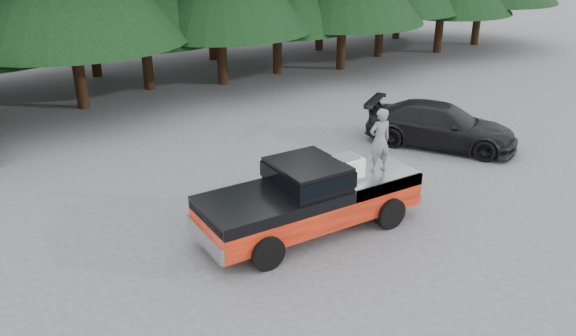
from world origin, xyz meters
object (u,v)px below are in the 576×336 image
pickup_truck (310,207)px  air_compressor (346,168)px  man_on_bed (380,140)px  parked_car (441,125)px

pickup_truck → air_compressor: air_compressor is taller
man_on_bed → parked_car: 6.35m
air_compressor → parked_car: (6.47, 2.87, -0.83)m
pickup_truck → parked_car: parked_car is taller
parked_car → man_on_bed: bearing=174.2°
parked_car → air_compressor: bearing=169.8°
man_on_bed → parked_car: bearing=-144.5°
man_on_bed → parked_car: size_ratio=0.33×
air_compressor → pickup_truck: bearing=167.2°
pickup_truck → parked_car: bearing=19.8°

